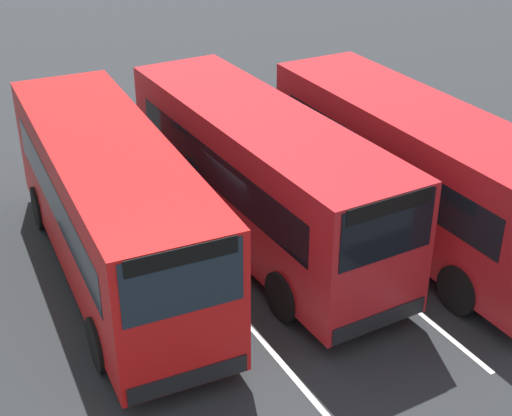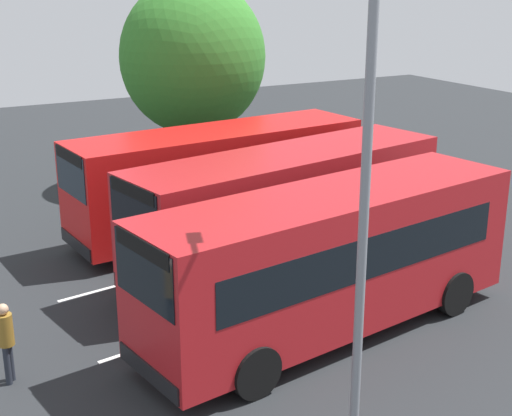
# 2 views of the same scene
# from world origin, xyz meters

# --- Properties ---
(ground_plane) EXTENTS (60.30, 60.30, 0.00)m
(ground_plane) POSITION_xyz_m (0.00, 0.00, 0.00)
(ground_plane) COLOR #232628
(bus_far_left) EXTENTS (9.53, 3.24, 3.31)m
(bus_far_left) POSITION_xyz_m (-0.12, -3.50, 1.83)
(bus_far_left) COLOR red
(bus_far_left) RESTS_ON ground
(bus_center_left) EXTENTS (9.62, 4.00, 3.31)m
(bus_center_left) POSITION_xyz_m (-0.46, 0.05, 1.83)
(bus_center_left) COLOR #AD191E
(bus_center_left) RESTS_ON ground
(bus_center_right) EXTENTS (9.61, 3.78, 3.31)m
(bus_center_right) POSITION_xyz_m (0.57, 3.66, 1.83)
(bus_center_right) COLOR #AD191E
(bus_center_right) RESTS_ON ground
(lane_stripe_outer_left) EXTENTS (11.24, 1.75, 0.01)m
(lane_stripe_outer_left) POSITION_xyz_m (0.00, -1.71, 0.00)
(lane_stripe_outer_left) COLOR silver
(lane_stripe_outer_left) RESTS_ON ground
(lane_stripe_inner_left) EXTENTS (11.24, 1.75, 0.01)m
(lane_stripe_inner_left) POSITION_xyz_m (0.00, 1.71, 0.00)
(lane_stripe_inner_left) COLOR silver
(lane_stripe_inner_left) RESTS_ON ground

